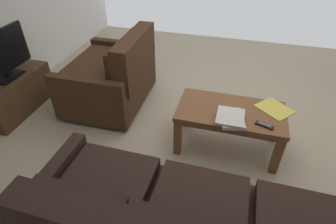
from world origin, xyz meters
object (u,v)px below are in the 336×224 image
object	(u,v)px
loveseat_near	(113,76)
coffee_table	(230,116)
flat_tv	(0,56)
book_stack	(231,118)
tv_remote	(265,125)
tv_stand	(15,94)
loose_magazine	(275,109)

from	to	relation	value
loveseat_near	coffee_table	distance (m)	1.48
loveseat_near	flat_tv	world-z (taller)	flat_tv
book_stack	tv_remote	distance (m)	0.29
tv_stand	loose_magazine	xyz separation A→B (m)	(-2.87, -0.15, 0.24)
book_stack	tv_remote	world-z (taller)	book_stack
flat_tv	tv_remote	world-z (taller)	flat_tv
tv_remote	loose_magazine	bearing A→B (deg)	-108.12
coffee_table	tv_remote	xyz separation A→B (m)	(-0.30, 0.16, 0.09)
flat_tv	loose_magazine	distance (m)	2.88
tv_stand	book_stack	xyz separation A→B (m)	(-2.48, 0.16, 0.28)
coffee_table	book_stack	distance (m)	0.22
loveseat_near	coffee_table	world-z (taller)	loveseat_near
tv_remote	loose_magazine	distance (m)	0.30
flat_tv	coffee_table	bearing A→B (deg)	-179.46
coffee_table	loose_magazine	world-z (taller)	loose_magazine
coffee_table	tv_stand	bearing A→B (deg)	0.55
loveseat_near	flat_tv	xyz separation A→B (m)	(1.06, 0.46, 0.34)
tv_stand	book_stack	world-z (taller)	book_stack
loveseat_near	flat_tv	bearing A→B (deg)	23.32
loveseat_near	tv_remote	xyz separation A→B (m)	(-1.72, 0.60, 0.10)
tv_stand	tv_remote	size ratio (longest dim) A/B	5.59
book_stack	loose_magazine	xyz separation A→B (m)	(-0.39, -0.31, -0.04)
coffee_table	flat_tv	xyz separation A→B (m)	(2.48, 0.02, 0.33)
tv_stand	flat_tv	bearing A→B (deg)	-167.15
tv_remote	tv_stand	bearing A→B (deg)	-2.92
loose_magazine	tv_stand	bearing A→B (deg)	133.19
tv_remote	loose_magazine	xyz separation A→B (m)	(-0.09, -0.29, -0.01)
tv_remote	flat_tv	bearing A→B (deg)	-2.92
flat_tv	tv_remote	xyz separation A→B (m)	(-2.77, 0.14, -0.24)
tv_stand	flat_tv	distance (m)	0.49
book_stack	loveseat_near	bearing A→B (deg)	-23.39
flat_tv	tv_stand	bearing A→B (deg)	12.85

